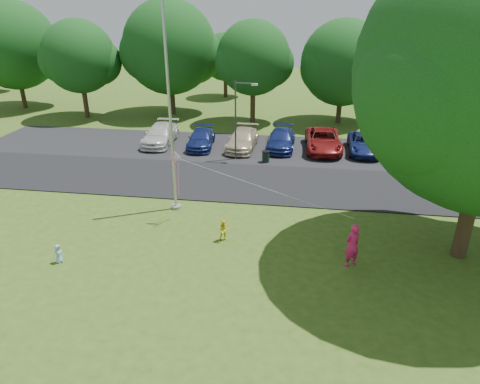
# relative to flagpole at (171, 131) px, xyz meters

# --- Properties ---
(ground) EXTENTS (120.00, 120.00, 0.00)m
(ground) POSITION_rel_flagpole_xyz_m (3.50, -5.00, -4.17)
(ground) COLOR #355516
(ground) RESTS_ON ground
(park_road) EXTENTS (60.00, 6.00, 0.06)m
(park_road) POSITION_rel_flagpole_xyz_m (3.50, 4.00, -4.14)
(park_road) COLOR black
(park_road) RESTS_ON ground
(parking_strip) EXTENTS (42.00, 7.00, 0.06)m
(parking_strip) POSITION_rel_flagpole_xyz_m (3.50, 10.50, -4.14)
(parking_strip) COLOR black
(parking_strip) RESTS_ON ground
(flagpole) EXTENTS (0.50, 0.50, 10.00)m
(flagpole) POSITION_rel_flagpole_xyz_m (0.00, 0.00, 0.00)
(flagpole) COLOR #B7BABF
(flagpole) RESTS_ON ground
(street_lamp) EXTENTS (1.50, 0.20, 5.32)m
(street_lamp) POSITION_rel_flagpole_xyz_m (2.14, 8.00, -0.97)
(street_lamp) COLOR #3F3F44
(street_lamp) RESTS_ON ground
(trash_can) EXTENTS (0.51, 0.51, 0.81)m
(trash_can) POSITION_rel_flagpole_xyz_m (4.03, 7.65, -3.76)
(trash_can) COLOR black
(trash_can) RESTS_ON ground
(tree_row) EXTENTS (64.35, 11.94, 10.88)m
(tree_row) POSITION_rel_flagpole_xyz_m (5.09, 19.23, 1.55)
(tree_row) COLOR #332316
(tree_row) RESTS_ON ground
(horizon_trees) EXTENTS (77.46, 7.20, 7.02)m
(horizon_trees) POSITION_rel_flagpole_xyz_m (7.56, 28.88, 0.14)
(horizon_trees) COLOR #332316
(horizon_trees) RESTS_ON ground
(parked_cars) EXTENTS (17.28, 5.55, 1.49)m
(parked_cars) POSITION_rel_flagpole_xyz_m (3.85, 10.62, -3.41)
(parked_cars) COLOR silver
(parked_cars) RESTS_ON ground
(woman) EXTENTS (0.82, 0.75, 1.89)m
(woman) POSITION_rel_flagpole_xyz_m (8.57, -4.13, -3.22)
(woman) COLOR #E11E62
(woman) RESTS_ON ground
(child_yellow) EXTENTS (0.59, 0.51, 1.03)m
(child_yellow) POSITION_rel_flagpole_xyz_m (3.10, -2.93, -3.65)
(child_yellow) COLOR yellow
(child_yellow) RESTS_ON ground
(child_blue) EXTENTS (0.42, 0.48, 0.83)m
(child_blue) POSITION_rel_flagpole_xyz_m (-3.36, -5.67, -3.75)
(child_blue) COLOR #94C2E3
(child_blue) RESTS_ON ground
(kite) EXTENTS (8.37, 3.13, 2.52)m
(kite) POSITION_rel_flagpole_xyz_m (0.76, -1.36, -1.33)
(kite) COLOR pink
(kite) RESTS_ON ground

